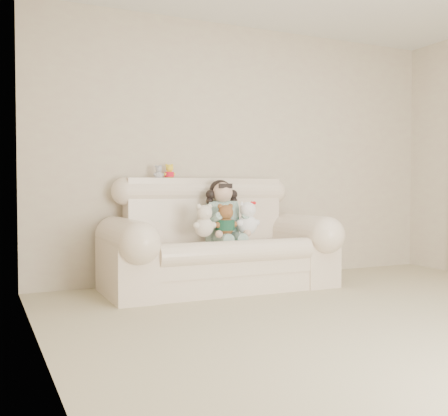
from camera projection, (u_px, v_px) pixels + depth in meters
floor at (429, 335)px, 3.37m from camera, size 5.00×5.00×0.00m
wall_back at (247, 153)px, 5.60m from camera, size 4.50×0.00×4.50m
wall_left at (55, 104)px, 2.38m from camera, size 0.00×5.00×5.00m
sofa at (219, 233)px, 4.94m from camera, size 2.10×0.95×1.03m
seated_child at (222, 210)px, 5.03m from camera, size 0.41×0.48×0.60m
brown_teddy at (225, 217)px, 4.83m from camera, size 0.23×0.18×0.34m
white_cat at (247, 215)px, 4.93m from camera, size 0.29×0.27×0.37m
cream_teddy at (204, 217)px, 4.75m from camera, size 0.25×0.21×0.34m
yellow_mini_bear at (169, 170)px, 5.12m from camera, size 0.12×0.09×0.18m
grey_mini_plush at (158, 171)px, 5.03m from camera, size 0.11×0.09×0.16m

